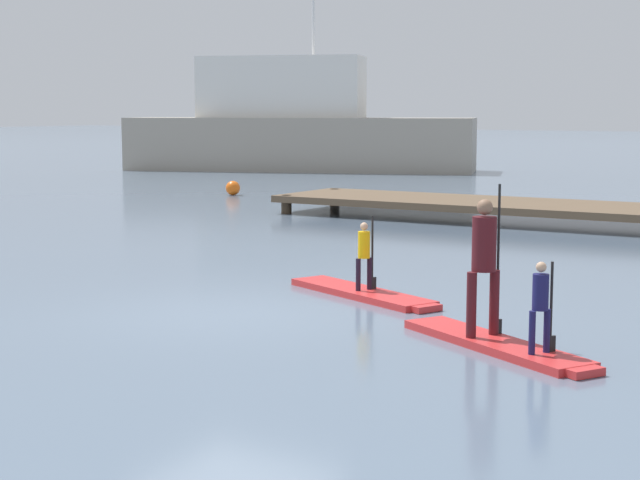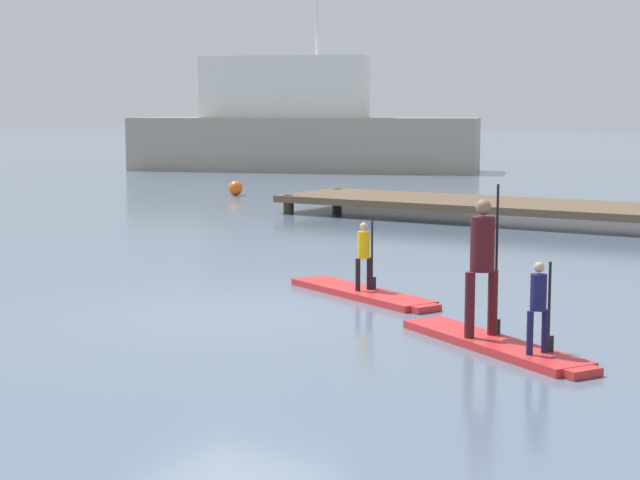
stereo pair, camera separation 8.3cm
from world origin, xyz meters
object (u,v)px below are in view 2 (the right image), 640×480
paddler_child_solo (364,252)px  paddler_child_front (539,303)px  paddleboard_far (496,345)px  mooring_buoy_near (236,188)px  paddleboard_near (364,293)px  paddler_adult (483,258)px  fishing_boat_white_large (298,129)px

paddler_child_solo → paddler_child_front: (3.65, -2.50, 0.00)m
paddler_child_solo → paddleboard_far: bearing=-35.6°
paddler_child_solo → mooring_buoy_near: 18.67m
paddleboard_near → paddler_child_solo: 0.62m
paddleboard_far → mooring_buoy_near: 22.30m
paddleboard_near → paddler_adult: bearing=-35.9°
paddleboard_near → paddler_child_front: 4.46m
paddleboard_near → paddler_child_front: bearing=-34.2°
paddler_child_solo → paddler_child_front: size_ratio=1.08×
paddleboard_near → paddleboard_far: 3.69m
paddleboard_near → fishing_boat_white_large: bearing=125.0°
paddler_adult → mooring_buoy_near: bearing=134.4°
paddler_adult → paddler_child_front: 1.08m
paddleboard_near → mooring_buoy_near: (-12.64, 13.75, 0.19)m
paddleboard_far → paddler_child_front: bearing=-28.1°
paddleboard_far → paddler_child_solo: bearing=144.4°
paddler_adult → paddler_child_solo: bearing=143.9°
paddleboard_near → fishing_boat_white_large: 32.12m
paddler_adult → paddler_child_front: (0.89, -0.49, -0.37)m
paddleboard_far → fishing_boat_white_large: (-21.39, 28.42, 1.87)m
paddler_child_solo → paddleboard_far: paddler_child_solo is taller
paddler_child_front → mooring_buoy_near: 23.00m
paddler_adult → mooring_buoy_near: 22.03m
paddler_child_front → fishing_boat_white_large: bearing=127.5°
mooring_buoy_near → paddler_child_front: bearing=-44.9°
paddler_child_front → paddleboard_near: bearing=145.8°
paddler_child_solo → mooring_buoy_near: size_ratio=2.37×
paddleboard_far → fishing_boat_white_large: 35.61m
fishing_boat_white_large → paddler_child_solo: bearing=-55.0°
mooring_buoy_near → paddler_child_solo: bearing=-47.4°
paddler_child_front → paddleboard_far: bearing=151.9°
paddleboard_far → fishing_boat_white_large: bearing=127.0°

